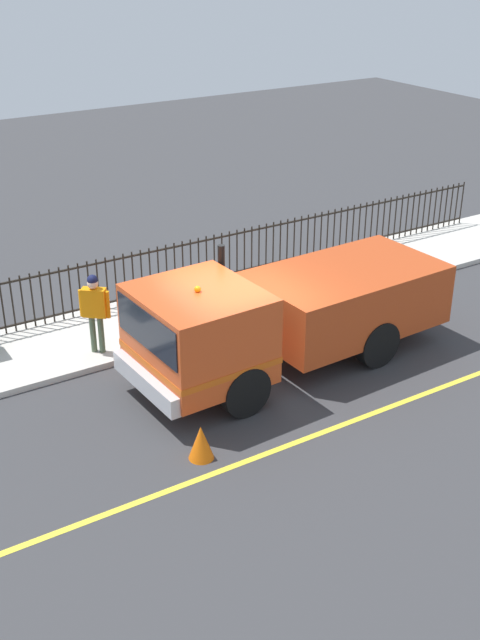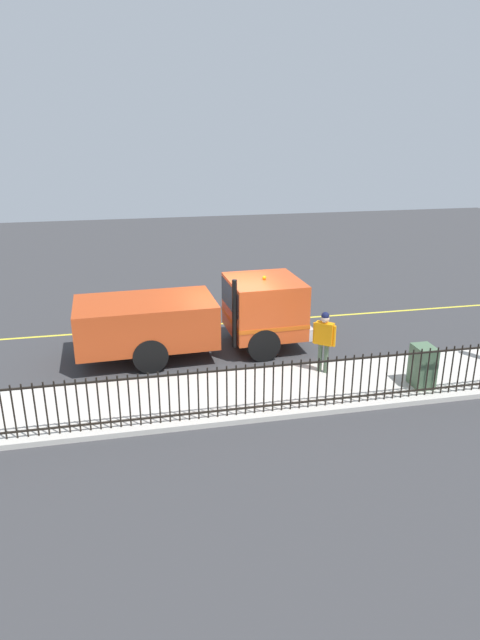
# 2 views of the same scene
# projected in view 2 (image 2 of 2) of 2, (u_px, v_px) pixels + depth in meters

# --- Properties ---
(ground_plane) EXTENTS (52.05, 52.05, 0.00)m
(ground_plane) POSITION_uv_depth(u_px,v_px,m) (231.00, 352.00, 16.10)
(ground_plane) COLOR #38383A
(ground_plane) RESTS_ON ground
(sidewalk_slab) EXTENTS (2.57, 23.66, 0.13)m
(sidewalk_slab) POSITION_uv_depth(u_px,v_px,m) (253.00, 394.00, 13.43)
(sidewalk_slab) COLOR beige
(sidewalk_slab) RESTS_ON ground
(lane_marking) EXTENTS (0.12, 21.29, 0.01)m
(lane_marking) POSITION_uv_depth(u_px,v_px,m) (217.00, 324.00, 18.38)
(lane_marking) COLOR yellow
(lane_marking) RESTS_ON ground
(work_truck) EXTENTS (2.52, 6.74, 2.43)m
(work_truck) POSITION_uv_depth(u_px,v_px,m) (208.00, 313.00, 15.74)
(work_truck) COLOR #D84C1E
(work_truck) RESTS_ON ground
(worker_standing) EXTENTS (0.47, 0.50, 1.68)m
(worker_standing) POSITION_uv_depth(u_px,v_px,m) (324.00, 336.00, 14.16)
(worker_standing) COLOR orange
(worker_standing) RESTS_ON sidewalk_slab
(iron_fence) EXTENTS (0.04, 20.15, 1.24)m
(iron_fence) POSITION_uv_depth(u_px,v_px,m) (264.00, 387.00, 12.23)
(iron_fence) COLOR black
(iron_fence) RESTS_ON sidewalk_slab
(utility_cabinet) EXTENTS (0.63, 0.48, 1.06)m
(utility_cabinet) POSITION_uv_depth(u_px,v_px,m) (423.00, 366.00, 13.55)
(utility_cabinet) COLOR #4C6B4C
(utility_cabinet) RESTS_ON sidewalk_slab
(traffic_cone) EXTENTS (0.43, 0.43, 0.61)m
(traffic_cone) POSITION_uv_depth(u_px,v_px,m) (278.00, 316.00, 18.23)
(traffic_cone) COLOR orange
(traffic_cone) RESTS_ON ground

